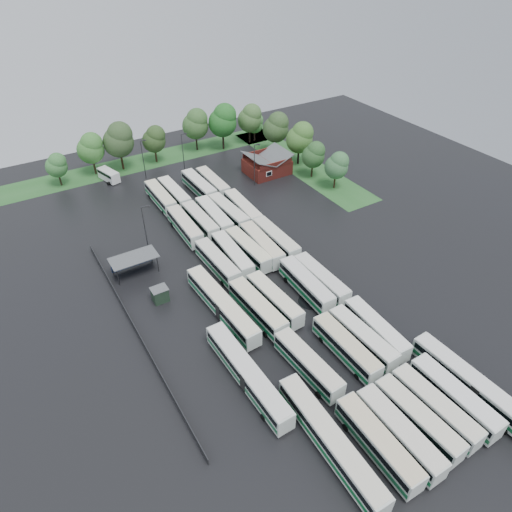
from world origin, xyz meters
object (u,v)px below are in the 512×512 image
artic_bus_east (473,386)px  minibus (109,175)px  brick_building (267,166)px  artic_bus_west_a (330,440)px

artic_bus_east → minibus: bearing=103.1°
minibus → brick_building: bearing=-41.3°
artic_bus_east → brick_building: bearing=78.5°
brick_building → artic_bus_west_a: bearing=-116.8°
brick_building → artic_bus_east: 70.22m
artic_bus_west_a → artic_bus_east: size_ratio=1.02×
brick_building → minibus: brick_building is taller
artic_bus_east → minibus: 88.43m
artic_bus_east → artic_bus_west_a: bearing=168.4°
brick_building → artic_bus_east: bearing=-99.9°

